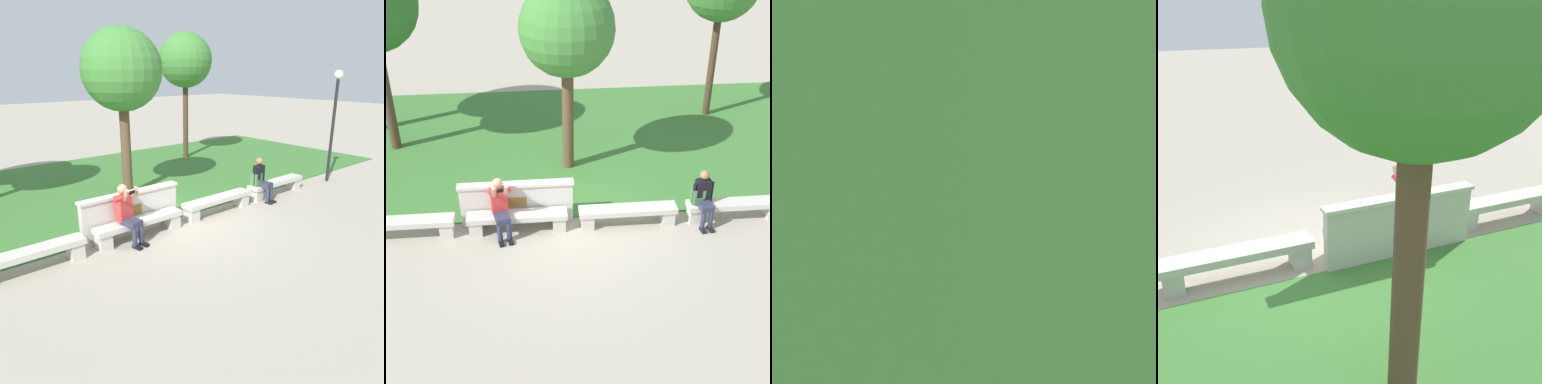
% 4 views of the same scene
% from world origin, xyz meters
% --- Properties ---
extents(ground_plane, '(80.00, 80.00, 0.00)m').
position_xyz_m(ground_plane, '(0.00, 0.00, 0.00)').
color(ground_plane, '#A89E8C').
extents(grass_strip, '(21.44, 8.00, 0.03)m').
position_xyz_m(grass_strip, '(0.00, 4.38, 0.01)').
color(grass_strip, '#3D7533').
rests_on(grass_strip, ground).
extents(bench_main, '(2.16, 0.40, 0.45)m').
position_xyz_m(bench_main, '(-3.64, 0.00, 0.31)').
color(bench_main, beige).
rests_on(bench_main, ground).
extents(bench_near, '(2.16, 0.40, 0.45)m').
position_xyz_m(bench_near, '(-1.21, 0.00, 0.31)').
color(bench_near, beige).
rests_on(bench_near, ground).
extents(bench_mid, '(2.16, 0.40, 0.45)m').
position_xyz_m(bench_mid, '(1.21, 0.00, 0.31)').
color(bench_mid, beige).
rests_on(bench_mid, ground).
extents(bench_far, '(2.16, 0.40, 0.45)m').
position_xyz_m(bench_far, '(3.64, 0.00, 0.31)').
color(bench_far, beige).
rests_on(bench_far, ground).
extents(backrest_wall_with_plaque, '(2.52, 0.24, 1.01)m').
position_xyz_m(backrest_wall_with_plaque, '(-1.21, 0.34, 0.52)').
color(backrest_wall_with_plaque, beige).
rests_on(backrest_wall_with_plaque, ground).
extents(person_photographer, '(0.52, 0.77, 1.32)m').
position_xyz_m(person_photographer, '(-1.55, -0.08, 0.74)').
color(person_photographer, black).
rests_on(person_photographer, ground).
extents(person_distant, '(0.48, 0.70, 1.26)m').
position_xyz_m(person_distant, '(2.88, -0.07, 0.67)').
color(person_distant, black).
rests_on(person_distant, ground).
extents(backpack, '(0.28, 0.24, 0.43)m').
position_xyz_m(backpack, '(2.78, 0.03, 0.63)').
color(backpack, '#4C7F47').
rests_on(backpack, bench_far).
extents(tree_right_background, '(2.26, 2.26, 4.77)m').
position_xyz_m(tree_right_background, '(0.13, 2.79, 3.60)').
color(tree_right_background, brown).
rests_on(tree_right_background, ground).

